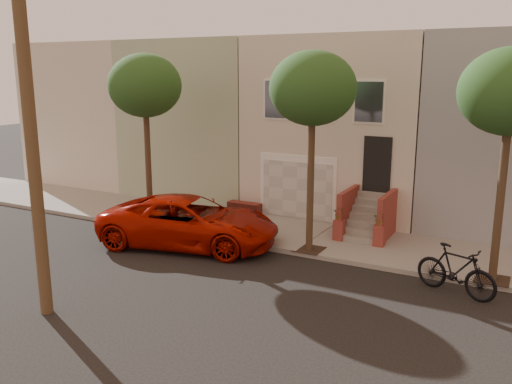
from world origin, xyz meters
The scene contains 8 objects.
ground centered at (0.00, 0.00, 0.00)m, with size 90.00×90.00×0.00m, color black.
sidewalk centered at (0.00, 5.35, 0.07)m, with size 40.00×3.70×0.15m, color gray.
house_row centered at (0.00, 11.19, 3.64)m, with size 33.10×11.70×7.00m.
tree_left centered at (-5.50, 3.90, 5.26)m, with size 2.70×2.57×6.30m.
tree_mid centered at (1.00, 3.90, 5.26)m, with size 2.70×2.57×6.30m.
tree_right centered at (6.50, 3.90, 5.26)m, with size 2.70×2.57×6.30m.
pickup_truck centered at (-2.91, 2.78, 0.84)m, with size 2.78×6.03×1.68m, color #A30D00.
motorcycle centered at (5.68, 2.72, 0.67)m, with size 0.63×2.23×1.34m, color black.
Camera 1 is at (7.38, -11.64, 5.83)m, focal length 37.92 mm.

